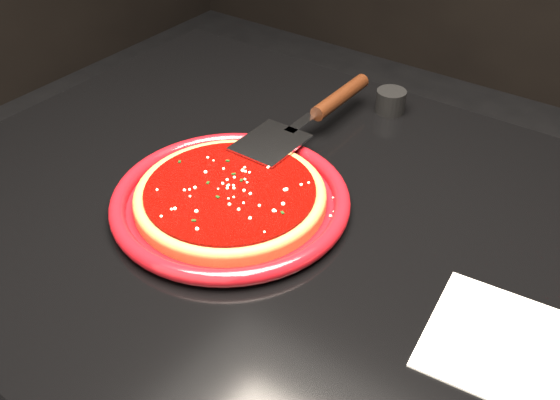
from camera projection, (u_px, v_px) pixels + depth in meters
The scene contains 9 objects.
plate at pixel (231, 200), 0.84m from camera, with size 0.32×0.32×0.02m, color maroon.
pizza_crust at pixel (231, 198), 0.83m from camera, with size 0.26×0.26×0.01m, color brown.
pizza_crust_rim at pixel (230, 194), 0.83m from camera, with size 0.26×0.26×0.02m, color brown.
pizza_sauce at pixel (230, 191), 0.83m from camera, with size 0.23×0.23×0.01m, color #670300.
parmesan_dusting at pixel (230, 187), 0.82m from camera, with size 0.22×0.22×0.01m, color beige, non-canonical shape.
basil_flecks at pixel (230, 188), 0.82m from camera, with size 0.20×0.20×0.00m, color black, non-canonical shape.
pizza_server at pixel (310, 116), 0.95m from camera, with size 0.10×0.35×0.03m, color #B1B3B8, non-canonical shape.
napkin_a at pixel (502, 343), 0.66m from camera, with size 0.15×0.15×0.00m, color silver.
ramekin at pixel (391, 101), 1.04m from camera, with size 0.05×0.05×0.04m, color black.
Camera 1 is at (0.29, -0.54, 1.27)m, focal length 40.00 mm.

